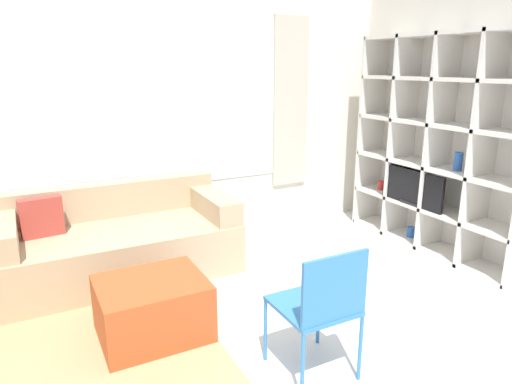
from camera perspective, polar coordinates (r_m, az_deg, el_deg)
wall_back at (r=4.73m, az=-14.51°, el=8.84°), size 6.91×0.11×2.70m
wall_right at (r=5.06m, az=24.49°, el=8.28°), size 0.07×4.09×2.70m
area_rug at (r=3.61m, az=-25.71°, el=-17.25°), size 2.27×2.33×0.01m
shelving_unit at (r=4.99m, az=22.01°, el=5.24°), size 0.39×2.03×2.18m
couch_main at (r=4.39m, az=-16.88°, el=-6.09°), size 2.08×0.98×0.79m
ottoman at (r=3.40m, az=-12.80°, el=-14.03°), size 0.73×0.62×0.42m
folding_chair at (r=2.80m, az=8.17°, el=-13.49°), size 0.44×0.46×0.86m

